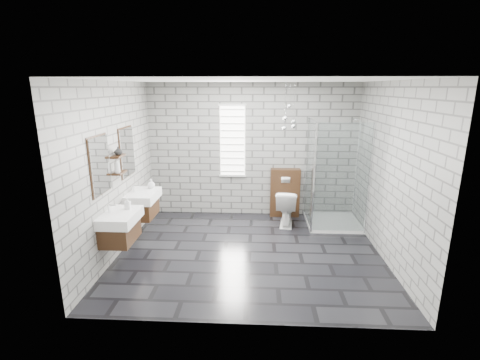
# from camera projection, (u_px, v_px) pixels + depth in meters

# --- Properties ---
(floor) EXTENTS (4.20, 3.60, 0.02)m
(floor) POSITION_uv_depth(u_px,v_px,m) (249.00, 252.00, 5.68)
(floor) COLOR black
(floor) RESTS_ON ground
(ceiling) EXTENTS (4.20, 3.60, 0.02)m
(ceiling) POSITION_uv_depth(u_px,v_px,m) (251.00, 79.00, 4.98)
(ceiling) COLOR white
(ceiling) RESTS_ON wall_back
(wall_back) EXTENTS (4.20, 0.02, 2.70)m
(wall_back) POSITION_uv_depth(u_px,v_px,m) (252.00, 151.00, 7.08)
(wall_back) COLOR gray
(wall_back) RESTS_ON floor
(wall_front) EXTENTS (4.20, 0.02, 2.70)m
(wall_front) POSITION_uv_depth(u_px,v_px,m) (246.00, 213.00, 3.58)
(wall_front) COLOR gray
(wall_front) RESTS_ON floor
(wall_left) EXTENTS (0.02, 3.60, 2.70)m
(wall_left) POSITION_uv_depth(u_px,v_px,m) (116.00, 170.00, 5.44)
(wall_left) COLOR gray
(wall_left) RESTS_ON floor
(wall_right) EXTENTS (0.02, 3.60, 2.70)m
(wall_right) POSITION_uv_depth(u_px,v_px,m) (390.00, 173.00, 5.22)
(wall_right) COLOR gray
(wall_right) RESTS_ON floor
(vanity_left) EXTENTS (0.47, 0.70, 1.57)m
(vanity_left) POSITION_uv_depth(u_px,v_px,m) (118.00, 219.00, 5.04)
(vanity_left) COLOR #3A2312
(vanity_left) RESTS_ON wall_left
(vanity_right) EXTENTS (0.47, 0.70, 1.57)m
(vanity_right) POSITION_uv_depth(u_px,v_px,m) (141.00, 197.00, 6.03)
(vanity_right) COLOR #3A2312
(vanity_right) RESTS_ON wall_left
(shelf_lower) EXTENTS (0.14, 0.30, 0.03)m
(shelf_lower) POSITION_uv_depth(u_px,v_px,m) (119.00, 173.00, 5.39)
(shelf_lower) COLOR #3A2312
(shelf_lower) RESTS_ON wall_left
(shelf_upper) EXTENTS (0.14, 0.30, 0.03)m
(shelf_upper) POSITION_uv_depth(u_px,v_px,m) (118.00, 156.00, 5.32)
(shelf_upper) COLOR #3A2312
(shelf_upper) RESTS_ON wall_left
(window) EXTENTS (0.56, 0.05, 1.48)m
(window) POSITION_uv_depth(u_px,v_px,m) (233.00, 141.00, 7.02)
(window) COLOR white
(window) RESTS_ON wall_back
(cistern_panel) EXTENTS (0.60, 0.20, 1.00)m
(cistern_panel) POSITION_uv_depth(u_px,v_px,m) (285.00, 193.00, 7.16)
(cistern_panel) COLOR #3A2312
(cistern_panel) RESTS_ON floor
(flush_plate) EXTENTS (0.18, 0.01, 0.12)m
(flush_plate) POSITION_uv_depth(u_px,v_px,m) (286.00, 180.00, 6.98)
(flush_plate) COLOR silver
(flush_plate) RESTS_ON cistern_panel
(shower_enclosure) EXTENTS (1.00, 1.00, 2.03)m
(shower_enclosure) POSITION_uv_depth(u_px,v_px,m) (330.00, 201.00, 6.61)
(shower_enclosure) COLOR white
(shower_enclosure) RESTS_ON floor
(pendant_cluster) EXTENTS (0.26, 0.22, 0.89)m
(pendant_cluster) POSITION_uv_depth(u_px,v_px,m) (289.00, 119.00, 6.45)
(pendant_cluster) COLOR silver
(pendant_cluster) RESTS_ON ceiling
(toilet) EXTENTS (0.47, 0.73, 0.70)m
(toilet) POSITION_uv_depth(u_px,v_px,m) (286.00, 207.00, 6.74)
(toilet) COLOR white
(toilet) RESTS_ON floor
(soap_bottle_a) EXTENTS (0.08, 0.08, 0.18)m
(soap_bottle_a) POSITION_uv_depth(u_px,v_px,m) (128.00, 203.00, 5.14)
(soap_bottle_a) COLOR #B2B2B2
(soap_bottle_a) RESTS_ON vanity_left
(soap_bottle_b) EXTENTS (0.13, 0.13, 0.17)m
(soap_bottle_b) POSITION_uv_depth(u_px,v_px,m) (151.00, 184.00, 6.21)
(soap_bottle_b) COLOR #B2B2B2
(soap_bottle_b) RESTS_ON vanity_right
(soap_bottle_c) EXTENTS (0.12, 0.12, 0.23)m
(soap_bottle_c) POSITION_uv_depth(u_px,v_px,m) (117.00, 166.00, 5.27)
(soap_bottle_c) COLOR #B2B2B2
(soap_bottle_c) RESTS_ON shelf_lower
(vase) EXTENTS (0.16, 0.16, 0.13)m
(vase) POSITION_uv_depth(u_px,v_px,m) (118.00, 151.00, 5.31)
(vase) COLOR #B2B2B2
(vase) RESTS_ON shelf_upper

